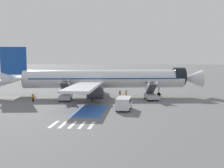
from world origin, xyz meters
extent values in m
plane|color=slate|center=(0.00, 0.00, 0.00)|extent=(600.00, 600.00, 0.00)
cube|color=gold|center=(0.48, 0.03, 0.00)|extent=(76.84, 12.05, 0.01)
cube|color=#2856A8|center=(0.48, -15.13, 0.00)|extent=(4.45, 9.85, 0.01)
cube|color=silver|center=(-2.52, -23.88, 0.00)|extent=(0.44, 3.60, 0.01)
cube|color=silver|center=(-1.32, -23.88, 0.00)|extent=(0.44, 3.60, 0.01)
cube|color=silver|center=(-0.12, -23.88, 0.00)|extent=(0.44, 3.60, 0.01)
cube|color=silver|center=(1.08, -23.88, 0.00)|extent=(0.44, 3.60, 0.01)
cube|color=silver|center=(2.28, -23.88, 0.00)|extent=(0.44, 3.60, 0.01)
cylinder|color=silver|center=(0.48, 0.03, 3.83)|extent=(33.90, 8.91, 3.81)
cone|color=silver|center=(19.21, 2.92, 3.83)|extent=(4.71, 4.33, 3.73)
cone|color=silver|center=(-19.01, -2.97, 3.83)|extent=(6.21, 4.49, 3.66)
cylinder|color=black|center=(16.39, 2.49, 4.31)|extent=(2.85, 4.15, 3.85)
cube|color=#19479E|center=(0.48, 0.03, 4.02)|extent=(31.25, 8.57, 0.24)
cube|color=silver|center=(-4.38, 8.60, 3.26)|extent=(9.47, 18.22, 0.44)
cylinder|color=#38383D|center=(-2.41, 7.23, 1.84)|extent=(3.37, 2.78, 2.35)
cube|color=silver|center=(-1.57, -9.60, 3.26)|extent=(4.81, 17.71, 0.44)
cylinder|color=#38383D|center=(-0.11, -7.70, 1.84)|extent=(3.37, 2.78, 2.35)
cube|color=#19479E|center=(-18.16, -2.84, 7.67)|extent=(5.33, 1.17, 5.76)
cube|color=silver|center=(-18.15, 0.82, 4.02)|extent=(4.32, 6.55, 0.24)
cube|color=silver|center=(-17.04, -6.33, 4.02)|extent=(4.32, 6.55, 0.24)
cylinder|color=#38383D|center=(12.14, 1.83, 1.94)|extent=(0.20, 0.20, 3.03)
cylinder|color=black|center=(12.14, 1.83, 0.42)|extent=(0.87, 0.40, 0.84)
cylinder|color=#38383D|center=(-1.60, 2.75, 1.91)|extent=(0.24, 0.24, 2.71)
cylinder|color=black|center=(-1.60, 2.75, 0.55)|extent=(1.18, 0.76, 1.10)
cylinder|color=#38383D|center=(-0.69, -3.19, 1.91)|extent=(0.24, 0.24, 2.71)
cylinder|color=black|center=(-0.69, -3.19, 0.55)|extent=(1.18, 0.76, 1.10)
cube|color=#ADB2BA|center=(10.33, -3.01, 0.70)|extent=(2.91, 5.08, 0.70)
cylinder|color=black|center=(9.15, -1.49, 0.35)|extent=(0.32, 0.73, 0.70)
cylinder|color=black|center=(11.00, -1.20, 0.35)|extent=(0.32, 0.73, 0.70)
cylinder|color=black|center=(9.66, -4.81, 0.35)|extent=(0.32, 0.73, 0.70)
cylinder|color=black|center=(11.51, -4.52, 0.35)|extent=(0.32, 0.73, 0.70)
cube|color=#4C4C51|center=(10.33, -3.01, 2.14)|extent=(2.05, 4.33, 2.33)
cube|color=#4C4C51|center=(9.98, -0.75, 3.24)|extent=(1.80, 1.34, 0.12)
cube|color=silver|center=(9.57, -3.12, 2.62)|extent=(0.75, 4.49, 3.03)
cube|color=silver|center=(11.09, -2.89, 2.62)|extent=(0.75, 4.49, 3.03)
cube|color=#ADB2BA|center=(-6.33, -5.58, 0.70)|extent=(2.91, 5.08, 0.70)
cylinder|color=black|center=(-7.51, -4.06, 0.35)|extent=(0.32, 0.73, 0.70)
cylinder|color=black|center=(-5.66, -3.77, 0.35)|extent=(0.32, 0.73, 0.70)
cylinder|color=black|center=(-7.00, -7.38, 0.35)|extent=(0.32, 0.73, 0.70)
cylinder|color=black|center=(-5.15, -7.09, 0.35)|extent=(0.32, 0.73, 0.70)
cube|color=#4C4C51|center=(-6.33, -5.58, 2.30)|extent=(2.05, 4.33, 2.63)
cube|color=#4C4C51|center=(-6.68, -3.32, 3.54)|extent=(1.80, 1.34, 0.12)
cube|color=silver|center=(-7.09, -5.69, 2.77)|extent=(0.76, 4.53, 3.30)
cube|color=silver|center=(-5.57, -5.46, 2.77)|extent=(0.76, 4.53, 3.30)
cube|color=#38383D|center=(-8.16, 27.15, 0.78)|extent=(3.59, 9.28, 0.60)
cube|color=silver|center=(-8.70, 31.53, 1.28)|extent=(2.60, 2.28, 1.60)
cube|color=black|center=(-8.83, 32.53, 1.60)|extent=(1.99, 0.28, 0.70)
cylinder|color=#B7BCC4|center=(-8.11, 26.75, 2.37)|extent=(3.33, 6.50, 2.58)
cylinder|color=gold|center=(-8.11, 26.75, 2.37)|extent=(2.66, 0.67, 2.63)
cylinder|color=black|center=(-9.83, 30.99, 0.48)|extent=(0.40, 0.99, 0.96)
cylinder|color=black|center=(-7.48, 31.28, 0.48)|extent=(0.40, 0.99, 0.96)
cylinder|color=black|center=(-9.28, 26.50, 0.48)|extent=(0.40, 0.99, 0.96)
cylinder|color=black|center=(-6.92, 26.79, 0.48)|extent=(0.40, 0.99, 0.96)
cylinder|color=black|center=(-8.97, 24.01, 0.48)|extent=(0.40, 0.99, 0.96)
cylinder|color=black|center=(-6.62, 24.30, 0.48)|extent=(0.40, 0.99, 0.96)
cube|color=silver|center=(5.62, -14.05, 1.18)|extent=(2.40, 4.51, 1.71)
cube|color=black|center=(5.62, -14.05, 1.55)|extent=(2.28, 2.55, 0.62)
cylinder|color=black|center=(6.46, -15.47, 0.32)|extent=(0.25, 0.65, 0.64)
cylinder|color=black|center=(4.56, -15.32, 0.32)|extent=(0.25, 0.65, 0.64)
cylinder|color=black|center=(6.67, -12.77, 0.32)|extent=(0.25, 0.65, 0.64)
cylinder|color=black|center=(4.77, -12.62, 0.32)|extent=(0.25, 0.65, 0.64)
cylinder|color=black|center=(-1.08, -5.88, 0.41)|extent=(0.14, 0.14, 0.82)
cylinder|color=black|center=(-0.94, -5.78, 0.41)|extent=(0.14, 0.14, 0.82)
cube|color=yellow|center=(-1.01, -5.83, 1.15)|extent=(0.47, 0.42, 0.65)
cube|color=silver|center=(-1.01, -5.83, 1.15)|extent=(0.48, 0.44, 0.06)
sphere|color=beige|center=(-1.01, -5.83, 1.59)|extent=(0.22, 0.22, 0.22)
cylinder|color=black|center=(-11.73, -8.26, 0.40)|extent=(0.14, 0.14, 0.80)
cylinder|color=black|center=(-11.84, -8.39, 0.40)|extent=(0.14, 0.14, 0.80)
cube|color=orange|center=(-11.79, -8.33, 1.12)|extent=(0.43, 0.47, 0.63)
cube|color=silver|center=(-11.79, -8.33, 1.12)|extent=(0.45, 0.48, 0.06)
sphere|color=#9E704C|center=(-11.79, -8.33, 1.54)|extent=(0.22, 0.22, 0.22)
cylinder|color=#2D2D33|center=(4.12, -2.44, 0.42)|extent=(0.14, 0.14, 0.84)
cylinder|color=#2D2D33|center=(4.01, -2.32, 0.42)|extent=(0.14, 0.14, 0.84)
cube|color=orange|center=(4.06, -2.38, 1.17)|extent=(0.44, 0.46, 0.67)
cube|color=silver|center=(4.06, -2.38, 1.17)|extent=(0.45, 0.48, 0.06)
sphere|color=brown|center=(4.06, -2.38, 1.62)|extent=(0.23, 0.23, 0.23)
cylinder|color=black|center=(5.36, -2.12, 0.43)|extent=(0.14, 0.14, 0.85)
cylinder|color=black|center=(5.26, -1.97, 0.43)|extent=(0.14, 0.14, 0.85)
cube|color=yellow|center=(5.31, -2.04, 1.19)|extent=(0.41, 0.47, 0.68)
cube|color=silver|center=(5.31, -2.04, 1.19)|extent=(0.43, 0.49, 0.06)
sphere|color=brown|center=(5.31, -2.04, 1.65)|extent=(0.23, 0.23, 0.23)
cone|color=orange|center=(4.37, -4.03, 0.34)|extent=(0.62, 0.62, 0.69)
cylinder|color=white|center=(4.37, -4.03, 0.38)|extent=(0.34, 0.34, 0.08)
camera|label=1|loc=(8.20, -54.90, 8.21)|focal=42.00mm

